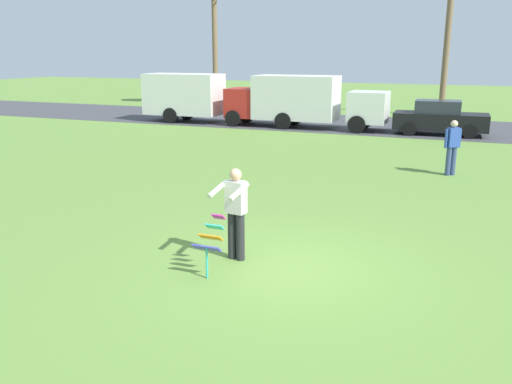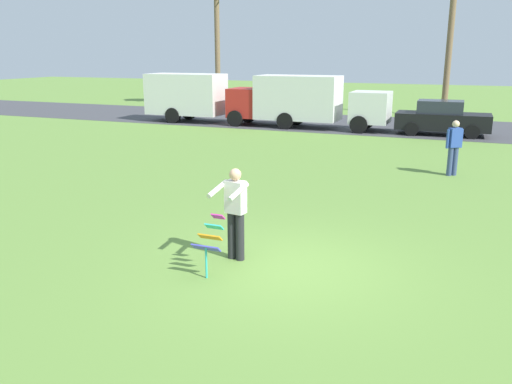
{
  "view_description": "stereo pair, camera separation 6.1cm",
  "coord_description": "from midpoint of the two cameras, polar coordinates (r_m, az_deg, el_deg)",
  "views": [
    {
      "loc": [
        2.68,
        -8.45,
        3.74
      ],
      "look_at": [
        -1.07,
        1.05,
        1.05
      ],
      "focal_mm": 37.2,
      "sensor_mm": 36.0,
      "label": 1
    },
    {
      "loc": [
        2.74,
        -8.43,
        3.74
      ],
      "look_at": [
        -1.07,
        1.05,
        1.05
      ],
      "focal_mm": 37.2,
      "sensor_mm": 36.0,
      "label": 2
    }
  ],
  "objects": [
    {
      "name": "ground_plane",
      "position": [
        9.62,
        3.81,
        -8.15
      ],
      "size": [
        120.0,
        120.0,
        0.0
      ],
      "primitive_type": "plane",
      "color": "olive"
    },
    {
      "name": "kite_held",
      "position": [
        9.14,
        -4.75,
        -4.98
      ],
      "size": [
        0.51,
        0.63,
        1.02
      ],
      "color": "#D83399",
      "rests_on": "ground"
    },
    {
      "name": "person_kite_flyer",
      "position": [
        9.69,
        -2.09,
        -2.0
      ],
      "size": [
        0.61,
        0.71,
        1.73
      ],
      "color": "#26262B",
      "rests_on": "ground"
    },
    {
      "name": "parked_truck_white_box",
      "position": [
        27.27,
        6.28,
        9.78
      ],
      "size": [
        6.71,
        2.15,
        2.62
      ],
      "color": "silver",
      "rests_on": "ground"
    },
    {
      "name": "parked_truck_red_cab",
      "position": [
        29.68,
        -6.03,
        10.18
      ],
      "size": [
        6.72,
        2.17,
        2.62
      ],
      "color": "#B2231E",
      "rests_on": "ground"
    },
    {
      "name": "person_walker_far",
      "position": [
        17.61,
        20.6,
        4.64
      ],
      "size": [
        0.47,
        0.39,
        1.73
      ],
      "color": "#384772",
      "rests_on": "ground"
    },
    {
      "name": "parked_car_black",
      "position": [
        26.35,
        19.44,
        7.47
      ],
      "size": [
        4.23,
        1.9,
        1.6
      ],
      "color": "black",
      "rests_on": "ground"
    },
    {
      "name": "road_strip",
      "position": [
        28.93,
        16.45,
        6.75
      ],
      "size": [
        120.0,
        8.0,
        0.01
      ],
      "primitive_type": "cube",
      "color": "#424247",
      "rests_on": "ground"
    }
  ]
}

